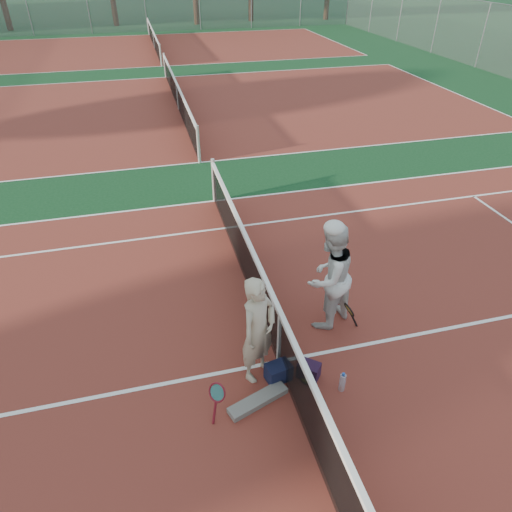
# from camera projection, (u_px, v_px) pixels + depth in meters

# --- Properties ---
(ground) EXTENTS (130.00, 130.00, 0.00)m
(ground) POSITION_uv_depth(u_px,v_px,m) (278.00, 362.00, 6.93)
(ground) COLOR #0E3418
(ground) RESTS_ON ground
(court_main) EXTENTS (23.77, 10.97, 0.01)m
(court_main) POSITION_uv_depth(u_px,v_px,m) (278.00, 362.00, 6.93)
(court_main) COLOR maroon
(court_main) RESTS_ON ground
(court_far_a) EXTENTS (23.77, 10.97, 0.01)m
(court_far_a) POSITION_uv_depth(u_px,v_px,m) (179.00, 109.00, 17.76)
(court_far_a) COLOR maroon
(court_far_a) RESTS_ON ground
(court_far_b) EXTENTS (23.77, 10.97, 0.01)m
(court_far_b) POSITION_uv_depth(u_px,v_px,m) (155.00, 48.00, 28.58)
(court_far_b) COLOR maroon
(court_far_b) RESTS_ON ground
(net_main) EXTENTS (0.10, 10.98, 1.02)m
(net_main) POSITION_uv_depth(u_px,v_px,m) (279.00, 337.00, 6.64)
(net_main) COLOR black
(net_main) RESTS_ON ground
(net_far_a) EXTENTS (0.10, 10.98, 1.02)m
(net_far_a) POSITION_uv_depth(u_px,v_px,m) (178.00, 96.00, 17.47)
(net_far_a) COLOR black
(net_far_a) RESTS_ON ground
(net_far_b) EXTENTS (0.10, 10.98, 1.02)m
(net_far_b) POSITION_uv_depth(u_px,v_px,m) (154.00, 39.00, 28.30)
(net_far_b) COLOR black
(net_far_b) RESTS_ON ground
(fence_back) EXTENTS (32.00, 0.06, 3.00)m
(fence_back) POSITION_uv_depth(u_px,v_px,m) (145.00, 9.00, 33.36)
(fence_back) COLOR slate
(fence_back) RESTS_ON ground
(player_a) EXTENTS (0.74, 0.70, 1.70)m
(player_a) POSITION_uv_depth(u_px,v_px,m) (258.00, 330.00, 6.28)
(player_a) COLOR #B9AA8F
(player_a) RESTS_ON ground
(player_b) EXTENTS (1.13, 1.05, 1.86)m
(player_b) POSITION_uv_depth(u_px,v_px,m) (329.00, 277.00, 7.17)
(player_b) COLOR silver
(player_b) RESTS_ON ground
(racket_red) EXTENTS (0.35, 0.34, 0.58)m
(racket_red) POSITION_uv_depth(u_px,v_px,m) (218.00, 401.00, 5.99)
(racket_red) COLOR maroon
(racket_red) RESTS_ON ground
(racket_black_held) EXTENTS (0.33, 0.32, 0.55)m
(racket_black_held) POSITION_uv_depth(u_px,v_px,m) (348.00, 317.00, 7.36)
(racket_black_held) COLOR black
(racket_black_held) RESTS_ON ground
(racket_spare) EXTENTS (0.37, 0.64, 0.05)m
(racket_spare) POSITION_uv_depth(u_px,v_px,m) (308.00, 378.00, 6.64)
(racket_spare) COLOR black
(racket_spare) RESTS_ON ground
(sports_bag_navy) EXTENTS (0.40, 0.31, 0.28)m
(sports_bag_navy) POSITION_uv_depth(u_px,v_px,m) (278.00, 372.00, 6.58)
(sports_bag_navy) COLOR black
(sports_bag_navy) RESTS_ON ground
(sports_bag_purple) EXTENTS (0.38, 0.37, 0.25)m
(sports_bag_purple) POSITION_uv_depth(u_px,v_px,m) (309.00, 370.00, 6.63)
(sports_bag_purple) COLOR black
(sports_bag_purple) RESTS_ON ground
(net_cover_canvas) EXTENTS (0.91, 0.49, 0.09)m
(net_cover_canvas) POSITION_uv_depth(u_px,v_px,m) (258.00, 400.00, 6.28)
(net_cover_canvas) COLOR #67635D
(net_cover_canvas) RESTS_ON ground
(water_bottle) EXTENTS (0.09, 0.09, 0.30)m
(water_bottle) POSITION_uv_depth(u_px,v_px,m) (342.00, 383.00, 6.41)
(water_bottle) COLOR silver
(water_bottle) RESTS_ON ground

